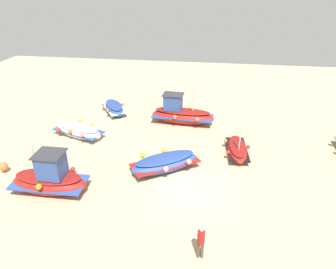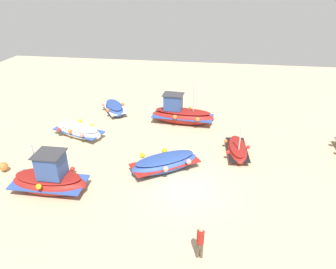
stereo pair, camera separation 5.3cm
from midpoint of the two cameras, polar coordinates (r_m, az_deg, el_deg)
The scene contains 9 objects.
ground_plane at distance 17.66m, azimuth 3.57°, elevation -10.24°, with size 59.54×59.54×0.00m, color tan.
fishing_boat_0 at distance 21.19m, azimuth 13.06°, elevation -2.74°, with size 1.76×3.59×2.52m.
fishing_boat_1 at distance 25.01m, azimuth 2.63°, elevation 3.92°, with size 5.32×2.57×3.96m.
fishing_boat_3 at distance 18.90m, azimuth -0.49°, elevation -5.41°, with size 4.61×3.82×1.08m.
fishing_boat_4 at distance 27.50m, azimuth -10.10°, elevation 4.98°, with size 3.07×3.59×0.93m.
fishing_boat_5 at distance 18.23m, azimuth -21.48°, elevation -7.82°, with size 4.33×2.26×3.04m.
fishing_boat_6 at distance 23.94m, azimuth -16.55°, elevation 0.73°, with size 4.40×2.78×0.98m.
person_walking at distance 13.47m, azimuth 6.26°, elevation -19.32°, with size 0.32×0.32×1.73m.
mooring_buoy_0 at distance 21.40m, azimuth -28.69°, elevation -5.35°, with size 0.54×0.54×0.67m.
Camera 2 is at (-1.06, 13.95, 10.78)m, focal length 32.12 mm.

